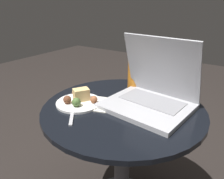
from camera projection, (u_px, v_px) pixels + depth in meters
table at (122, 142)px, 0.92m from camera, size 0.63×0.63×0.56m
napkin at (89, 102)px, 0.89m from camera, size 0.21×0.18×0.00m
laptop at (152, 93)px, 0.84m from camera, size 0.34×0.29×0.27m
beer_glass at (136, 66)px, 1.00m from camera, size 0.07×0.07×0.21m
snack_plate at (79, 100)px, 0.87m from camera, size 0.18×0.18×0.06m
fork at (73, 109)px, 0.83m from camera, size 0.14×0.17×0.00m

